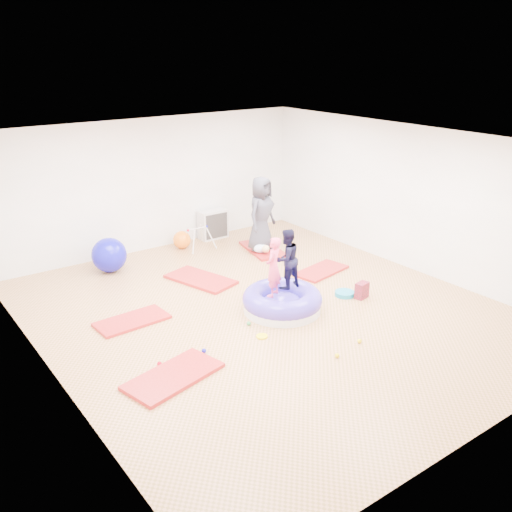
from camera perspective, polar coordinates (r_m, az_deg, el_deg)
room at (r=9.06m, az=1.12°, el=2.43°), size 7.01×8.01×2.81m
gym_mat_front_left at (r=7.87m, az=-8.26°, el=-11.82°), size 1.44×0.95×0.06m
gym_mat_mid_left at (r=9.44m, az=-12.29°, el=-6.34°), size 1.18×0.63×0.05m
gym_mat_center_back at (r=10.82m, az=-5.56°, el=-2.34°), size 1.01×1.47×0.06m
gym_mat_right at (r=11.26m, az=6.52°, el=-1.48°), size 1.21×0.76×0.05m
gym_mat_rear_right at (r=12.35m, az=0.71°, el=0.68°), size 0.89×1.37×0.05m
inflatable_cushion at (r=9.56m, az=2.63°, el=-4.57°), size 1.34×1.34×0.42m
child_pink at (r=9.15m, az=1.75°, el=-0.81°), size 0.44×0.39×1.00m
child_navy at (r=9.46m, az=3.07°, el=-0.01°), size 0.53×0.43×1.03m
adult_caregiver at (r=12.02m, az=0.53°, el=4.25°), size 0.91×0.75×1.59m
infant at (r=12.03m, az=0.62°, el=0.79°), size 0.35×0.35×0.20m
ball_pit_balls at (r=8.92m, az=0.61°, el=-7.42°), size 3.01×2.77×0.07m
exercise_ball_blue at (r=11.46m, az=-14.47°, el=0.09°), size 0.68×0.68×0.68m
exercise_ball_orange at (r=12.53m, az=-7.42°, el=1.62°), size 0.39×0.39×0.39m
infant_play_gym at (r=12.41m, az=-5.85°, el=2.12°), size 0.63×0.59×0.48m
cube_shelf at (r=13.09m, az=-4.30°, el=3.18°), size 0.66×0.32×0.66m
balance_disc at (r=10.27m, az=8.85°, el=-3.74°), size 0.35×0.35×0.08m
backpack at (r=10.19m, az=10.54°, el=-3.40°), size 0.28×0.20×0.29m
yellow_toy at (r=8.78m, az=0.60°, el=-8.04°), size 0.18×0.18×0.03m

